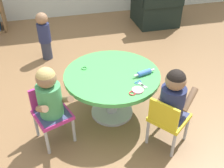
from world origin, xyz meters
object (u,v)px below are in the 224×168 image
(rolling_pin, at_px, (144,73))
(craft_scissors, at_px, (140,84))
(child_chair_right, at_px, (168,119))
(seated_child_left, at_px, (49,95))
(toddler_standing, at_px, (44,35))
(armchair_dark, at_px, (157,7))
(seated_child_right, at_px, (173,96))
(craft_table, at_px, (112,83))
(child_chair_left, at_px, (51,112))

(rolling_pin, distance_m, craft_scissors, 0.16)
(child_chair_right, height_order, rolling_pin, rolling_pin)
(child_chair_right, distance_m, rolling_pin, 0.49)
(rolling_pin, bearing_deg, craft_scissors, -123.96)
(seated_child_left, relative_size, toddler_standing, 0.76)
(armchair_dark, bearing_deg, seated_child_left, -129.69)
(seated_child_right, height_order, armchair_dark, armchair_dark)
(craft_table, xyz_separation_m, seated_child_left, (-0.61, -0.23, 0.14))
(craft_table, relative_size, rolling_pin, 4.10)
(child_chair_left, xyz_separation_m, seated_child_left, (0.01, -0.04, 0.23))
(seated_child_right, relative_size, armchair_dark, 0.60)
(seated_child_left, distance_m, toddler_standing, 1.60)
(craft_scissors, bearing_deg, toddler_standing, 116.75)
(craft_table, relative_size, child_chair_left, 1.74)
(seated_child_left, relative_size, child_chair_right, 0.95)
(child_chair_left, height_order, toddler_standing, toddler_standing)
(seated_child_right, bearing_deg, seated_child_left, 164.17)
(child_chair_right, bearing_deg, rolling_pin, 99.59)
(child_chair_right, relative_size, craft_scissors, 3.76)
(craft_scissors, bearing_deg, child_chair_left, 177.20)
(armchair_dark, bearing_deg, child_chair_right, -110.45)
(child_chair_left, bearing_deg, child_chair_right, -19.36)
(seated_child_left, height_order, craft_scissors, seated_child_left)
(child_chair_right, bearing_deg, toddler_standing, 116.91)
(toddler_standing, xyz_separation_m, rolling_pin, (0.89, -1.47, 0.17))
(child_chair_left, relative_size, seated_child_right, 1.05)
(seated_child_right, distance_m, rolling_pin, 0.42)
(seated_child_right, distance_m, armchair_dark, 2.84)
(child_chair_right, relative_size, toddler_standing, 0.80)
(child_chair_right, xyz_separation_m, craft_scissors, (-0.16, 0.31, 0.20))
(seated_child_right, bearing_deg, toddler_standing, 117.97)
(child_chair_left, bearing_deg, armchair_dark, 49.67)
(child_chair_left, xyz_separation_m, craft_scissors, (0.82, -0.04, 0.20))
(seated_child_left, bearing_deg, child_chair_left, 110.14)
(craft_table, relative_size, craft_scissors, 6.56)
(child_chair_right, bearing_deg, craft_scissors, 117.75)
(seated_child_right, xyz_separation_m, armchair_dark, (0.97, 2.66, -0.22))
(craft_table, bearing_deg, child_chair_left, -162.93)
(toddler_standing, distance_m, craft_scissors, 1.79)
(child_chair_left, xyz_separation_m, toddler_standing, (0.02, 1.55, 0.05))
(seated_child_right, bearing_deg, armchair_dark, 69.98)
(craft_table, height_order, craft_scissors, craft_scissors)
(armchair_dark, bearing_deg, child_chair_left, -130.33)
(armchair_dark, bearing_deg, rolling_pin, -115.54)
(rolling_pin, bearing_deg, armchair_dark, 64.46)
(child_chair_left, height_order, armchair_dark, armchair_dark)
(craft_table, bearing_deg, toddler_standing, 113.74)
(seated_child_left, xyz_separation_m, child_chair_right, (0.97, -0.31, -0.23))
(child_chair_left, height_order, seated_child_right, seated_child_right)
(craft_table, bearing_deg, seated_child_left, -159.40)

